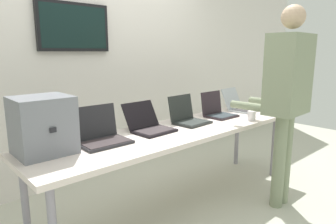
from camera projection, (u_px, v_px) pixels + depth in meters
The scene contains 11 objects.
ground at pixel (179, 206), 2.82m from camera, with size 8.00×8.00×0.04m, color #BABAA9.
back_wall at pixel (109, 60), 3.36m from camera, with size 8.00×0.11×2.62m.
workbench at pixel (179, 134), 2.68m from camera, with size 2.73×0.70×0.73m.
equipment_box at pixel (43, 125), 1.99m from camera, with size 0.36×0.35×0.39m.
laptop_station_0 at pixel (101, 135), 2.25m from camera, with size 0.37×0.30×0.27m.
laptop_station_1 at pixel (149, 125), 2.58m from camera, with size 0.35×0.38×0.24m.
laptop_station_2 at pixel (188, 117), 2.87m from camera, with size 0.34×0.32×0.26m.
laptop_station_3 at pixel (218, 111), 3.17m from camera, with size 0.31×0.29×0.26m.
laptop_station_4 at pixel (240, 106), 3.49m from camera, with size 0.33×0.39×0.25m.
person at pixel (287, 88), 2.61m from camera, with size 0.45×0.60×1.79m.
coffee_mug at pixel (252, 116), 2.98m from camera, with size 0.08×0.08×0.10m.
Camera 1 is at (-1.82, -1.84, 1.40)m, focal length 31.95 mm.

